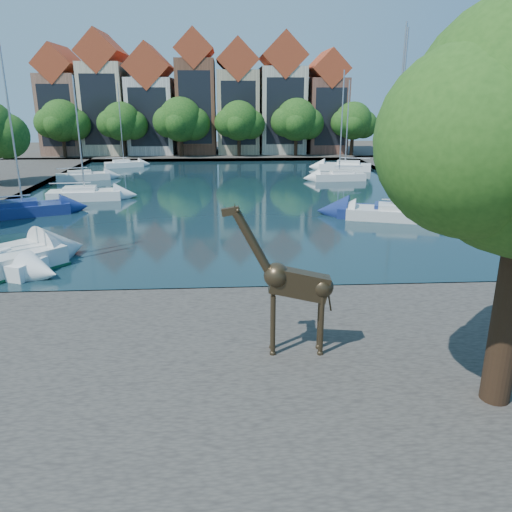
# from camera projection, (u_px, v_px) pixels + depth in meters

# --- Properties ---
(ground) EXTENTS (160.00, 160.00, 0.00)m
(ground) POSITION_uv_depth(u_px,v_px,m) (226.00, 297.00, 22.25)
(ground) COLOR #38332B
(ground) RESTS_ON ground
(water_basin) EXTENTS (38.00, 50.00, 0.08)m
(water_basin) POSITION_uv_depth(u_px,v_px,m) (225.00, 195.00, 45.04)
(water_basin) COLOR black
(water_basin) RESTS_ON ground
(near_quay) EXTENTS (50.00, 14.00, 0.50)m
(near_quay) POSITION_uv_depth(u_px,v_px,m) (226.00, 376.00, 15.52)
(near_quay) COLOR #47443E
(near_quay) RESTS_ON ground
(far_quay) EXTENTS (60.00, 16.00, 0.50)m
(far_quay) POSITION_uv_depth(u_px,v_px,m) (225.00, 154.00, 75.39)
(far_quay) COLOR #47443E
(far_quay) RESTS_ON ground
(right_quay) EXTENTS (14.00, 52.00, 0.50)m
(right_quay) POSITION_uv_depth(u_px,v_px,m) (494.00, 190.00, 46.40)
(right_quay) COLOR #47443E
(right_quay) RESTS_ON ground
(townhouse_west_end) EXTENTS (5.44, 9.18, 14.93)m
(townhouse_west_end) POSITION_uv_depth(u_px,v_px,m) (65.00, 105.00, 71.89)
(townhouse_west_end) COLOR #8C604C
(townhouse_west_end) RESTS_ON far_quay
(townhouse_west_mid) EXTENTS (5.94, 9.18, 16.79)m
(townhouse_west_mid) POSITION_uv_depth(u_px,v_px,m) (106.00, 98.00, 71.96)
(townhouse_west_mid) COLOR beige
(townhouse_west_mid) RESTS_ON far_quay
(townhouse_west_inner) EXTENTS (6.43, 9.18, 15.15)m
(townhouse_west_inner) POSITION_uv_depth(u_px,v_px,m) (152.00, 105.00, 72.60)
(townhouse_west_inner) COLOR silver
(townhouse_west_inner) RESTS_ON far_quay
(townhouse_center) EXTENTS (5.44, 9.18, 16.93)m
(townhouse_center) POSITION_uv_depth(u_px,v_px,m) (196.00, 97.00, 72.66)
(townhouse_center) COLOR brown
(townhouse_center) RESTS_ON far_quay
(townhouse_east_inner) EXTENTS (5.94, 9.18, 15.79)m
(townhouse_east_inner) POSITION_uv_depth(u_px,v_px,m) (238.00, 102.00, 73.20)
(townhouse_east_inner) COLOR tan
(townhouse_east_inner) RESTS_ON far_quay
(townhouse_east_mid) EXTENTS (6.43, 9.18, 16.65)m
(townhouse_east_mid) POSITION_uv_depth(u_px,v_px,m) (282.00, 99.00, 73.45)
(townhouse_east_mid) COLOR beige
(townhouse_east_mid) RESTS_ON far_quay
(townhouse_east_end) EXTENTS (5.44, 9.18, 14.43)m
(townhouse_east_end) POSITION_uv_depth(u_px,v_px,m) (325.00, 106.00, 74.13)
(townhouse_east_end) COLOR brown
(townhouse_east_end) RESTS_ON far_quay
(far_tree_far_west) EXTENTS (7.28, 5.60, 7.68)m
(far_tree_far_west) POSITION_uv_depth(u_px,v_px,m) (62.00, 122.00, 67.40)
(far_tree_far_west) COLOR #332114
(far_tree_far_west) RESTS_ON far_quay
(far_tree_west) EXTENTS (6.76, 5.20, 7.36)m
(far_tree_west) POSITION_uv_depth(u_px,v_px,m) (122.00, 123.00, 67.89)
(far_tree_west) COLOR #332114
(far_tree_west) RESTS_ON far_quay
(far_tree_mid_west) EXTENTS (7.80, 6.00, 8.00)m
(far_tree_mid_west) POSITION_uv_depth(u_px,v_px,m) (181.00, 121.00, 68.27)
(far_tree_mid_west) COLOR #332114
(far_tree_mid_west) RESTS_ON far_quay
(far_tree_mid_east) EXTENTS (7.02, 5.40, 7.52)m
(far_tree_mid_east) POSITION_uv_depth(u_px,v_px,m) (240.00, 122.00, 68.78)
(far_tree_mid_east) COLOR #332114
(far_tree_mid_east) RESTS_ON far_quay
(far_tree_east) EXTENTS (7.54, 5.80, 7.84)m
(far_tree_east) POSITION_uv_depth(u_px,v_px,m) (297.00, 121.00, 69.20)
(far_tree_east) COLOR #332114
(far_tree_east) RESTS_ON far_quay
(far_tree_far_east) EXTENTS (6.76, 5.20, 7.36)m
(far_tree_far_east) POSITION_uv_depth(u_px,v_px,m) (354.00, 122.00, 69.71)
(far_tree_far_east) COLOR #332114
(far_tree_far_east) RESTS_ON far_quay
(giraffe_statue) EXTENTS (3.44, 0.67, 4.91)m
(giraffe_statue) POSITION_uv_depth(u_px,v_px,m) (291.00, 283.00, 15.83)
(giraffe_statue) COLOR #362B1B
(giraffe_statue) RESTS_ON near_quay
(sailboat_left_b) EXTENTS (6.81, 4.55, 12.07)m
(sailboat_left_b) POSITION_uv_depth(u_px,v_px,m) (23.00, 207.00, 36.99)
(sailboat_left_b) COLOR navy
(sailboat_left_b) RESTS_ON water_basin
(sailboat_left_c) EXTENTS (6.23, 2.74, 10.10)m
(sailboat_left_c) POSITION_uv_depth(u_px,v_px,m) (85.00, 192.00, 42.68)
(sailboat_left_c) COLOR white
(sailboat_left_c) RESTS_ON water_basin
(sailboat_left_d) EXTENTS (5.71, 3.44, 8.49)m
(sailboat_left_d) POSITION_uv_depth(u_px,v_px,m) (83.00, 175.00, 52.65)
(sailboat_left_d) COLOR silver
(sailboat_left_d) RESTS_ON water_basin
(sailboat_left_e) EXTENTS (4.88, 3.14, 9.98)m
(sailboat_left_e) POSITION_uv_depth(u_px,v_px,m) (124.00, 163.00, 62.18)
(sailboat_left_e) COLOR white
(sailboat_left_e) RESTS_ON water_basin
(sailboat_right_a) EXTENTS (6.84, 4.07, 12.73)m
(sailboat_right_a) POSITION_uv_depth(u_px,v_px,m) (393.00, 211.00, 35.76)
(sailboat_right_a) COLOR silver
(sailboat_right_a) RESTS_ON water_basin
(sailboat_right_b) EXTENTS (7.93, 4.89, 13.10)m
(sailboat_right_b) POSITION_uv_depth(u_px,v_px,m) (391.00, 211.00, 36.12)
(sailboat_right_b) COLOR navy
(sailboat_right_b) RESTS_ON water_basin
(sailboat_right_c) EXTENTS (5.45, 2.15, 10.96)m
(sailboat_right_c) POSITION_uv_depth(u_px,v_px,m) (339.00, 174.00, 52.49)
(sailboat_right_c) COLOR silver
(sailboat_right_c) RESTS_ON water_basin
(sailboat_right_d) EXTENTS (6.41, 3.74, 10.22)m
(sailboat_right_d) POSITION_uv_depth(u_px,v_px,m) (345.00, 165.00, 59.53)
(sailboat_right_d) COLOR white
(sailboat_right_d) RESTS_ON water_basin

